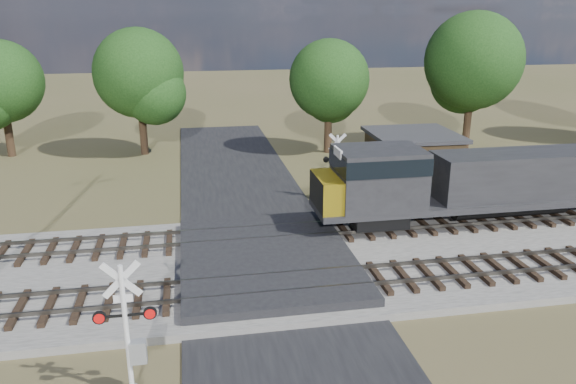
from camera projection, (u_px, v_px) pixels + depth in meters
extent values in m
plane|color=#494B28|center=(269.00, 273.00, 22.82)|extent=(160.00, 160.00, 0.00)
cube|color=gray|center=(489.00, 247.00, 24.95)|extent=(140.00, 10.00, 0.30)
cube|color=black|center=(269.00, 272.00, 22.81)|extent=(7.00, 60.00, 0.08)
cube|color=#262628|center=(267.00, 260.00, 23.19)|extent=(7.00, 9.00, 0.62)
cube|color=black|center=(329.00, 282.00, 21.17)|extent=(44.00, 2.60, 0.18)
cube|color=#524E46|center=(533.00, 270.00, 21.82)|extent=(140.00, 0.08, 0.15)
cube|color=#524E46|center=(512.00, 255.00, 23.16)|extent=(140.00, 0.08, 0.15)
cube|color=black|center=(302.00, 233.00, 25.85)|extent=(44.00, 2.60, 0.18)
cube|color=#524E46|center=(471.00, 224.00, 26.50)|extent=(140.00, 0.08, 0.15)
cube|color=#524E46|center=(457.00, 213.00, 27.84)|extent=(140.00, 0.08, 0.15)
cylinder|color=silver|center=(127.00, 333.00, 14.92)|extent=(0.14, 0.14, 3.97)
cube|color=silver|center=(121.00, 280.00, 14.43)|extent=(1.04, 0.04, 1.04)
cube|color=silver|center=(121.00, 280.00, 14.43)|extent=(1.04, 0.04, 1.04)
cube|color=silver|center=(123.00, 298.00, 14.60)|extent=(0.50, 0.03, 0.22)
cube|color=black|center=(125.00, 315.00, 14.75)|extent=(1.59, 0.06, 0.06)
cylinder|color=red|center=(99.00, 318.00, 14.64)|extent=(0.36, 0.10, 0.36)
cylinder|color=red|center=(150.00, 313.00, 14.86)|extent=(0.36, 0.10, 0.36)
cube|color=#95989B|center=(138.00, 352.00, 15.15)|extent=(0.45, 0.30, 0.65)
cylinder|color=silver|center=(337.00, 168.00, 30.89)|extent=(0.13, 0.13, 3.72)
cylinder|color=#95989B|center=(336.00, 198.00, 31.43)|extent=(0.34, 0.34, 0.28)
cube|color=silver|center=(338.00, 142.00, 30.43)|extent=(0.97, 0.19, 0.97)
cube|color=silver|center=(338.00, 142.00, 30.43)|extent=(0.97, 0.19, 0.97)
cube|color=silver|center=(337.00, 151.00, 30.59)|extent=(0.46, 0.10, 0.20)
cube|color=black|center=(337.00, 159.00, 30.73)|extent=(1.48, 0.30, 0.06)
cylinder|color=red|center=(348.00, 159.00, 30.75)|extent=(0.35, 0.15, 0.34)
cylinder|color=red|center=(326.00, 159.00, 30.72)|extent=(0.35, 0.15, 0.34)
cube|color=#95989B|center=(332.00, 178.00, 31.06)|extent=(0.46, 0.34, 0.60)
cube|color=#40301B|center=(411.00, 162.00, 33.20)|extent=(4.60, 4.60, 3.15)
cube|color=#2E2E31|center=(413.00, 134.00, 32.67)|extent=(5.06, 5.06, 0.23)
cylinder|color=black|center=(8.00, 128.00, 40.33)|extent=(0.56, 0.56, 4.15)
sphere|color=#153310|center=(1.00, 81.00, 39.30)|extent=(5.81, 5.81, 5.81)
cylinder|color=black|center=(143.00, 124.00, 40.86)|extent=(0.56, 0.56, 4.54)
sphere|color=#153310|center=(139.00, 73.00, 39.74)|extent=(6.36, 6.36, 6.36)
cylinder|color=black|center=(328.00, 125.00, 41.50)|extent=(0.56, 0.56, 4.14)
sphere|color=#153310|center=(329.00, 79.00, 40.47)|extent=(5.80, 5.80, 5.80)
cylinder|color=black|center=(468.00, 116.00, 42.31)|extent=(0.56, 0.56, 5.10)
sphere|color=#153310|center=(473.00, 61.00, 41.05)|extent=(7.14, 7.14, 7.14)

